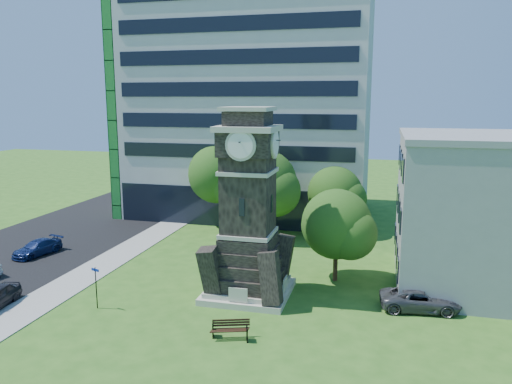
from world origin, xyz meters
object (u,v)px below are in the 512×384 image
(car_east_lot, at_px, (420,300))
(clock_tower, at_px, (248,216))
(car_street_north, at_px, (37,248))
(park_bench, at_px, (230,329))
(street_sign, at_px, (96,283))

(car_east_lot, bearing_deg, clock_tower, 83.99)
(clock_tower, relative_size, car_street_north, 2.87)
(clock_tower, relative_size, car_east_lot, 2.55)
(car_street_north, bearing_deg, park_bench, -13.52)
(clock_tower, bearing_deg, street_sign, -151.94)
(clock_tower, height_order, street_sign, clock_tower)
(park_bench, height_order, street_sign, street_sign)
(clock_tower, distance_m, car_street_north, 19.99)
(car_street_north, relative_size, park_bench, 2.10)
(car_east_lot, distance_m, street_sign, 19.83)
(car_street_north, relative_size, car_east_lot, 0.89)
(car_street_north, distance_m, street_sign, 13.49)
(park_bench, bearing_deg, street_sign, 150.79)
(car_street_north, xyz_separation_m, park_bench, (19.74, -9.94, -0.06))
(car_street_north, distance_m, park_bench, 22.11)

